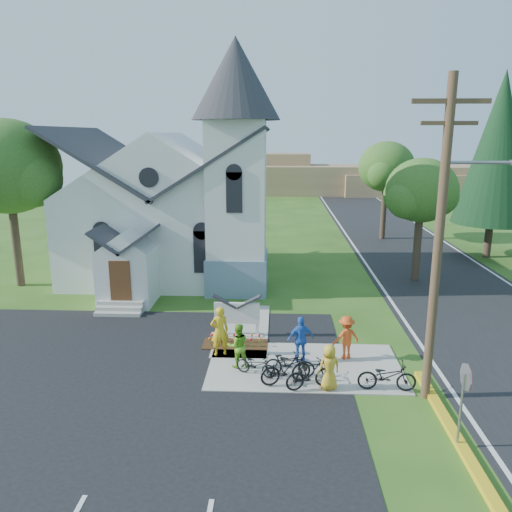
{
  "coord_description": "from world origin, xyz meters",
  "views": [
    {
      "loc": [
        0.47,
        -16.37,
        8.28
      ],
      "look_at": [
        -0.48,
        5.0,
        3.07
      ],
      "focal_mm": 35.0,
      "sensor_mm": 36.0,
      "label": 1
    }
  ],
  "objects_px": {
    "stop_sign": "(464,388)",
    "bike_4": "(387,376)",
    "cyclist_1": "(238,346)",
    "bike_2": "(290,363)",
    "utility_pole": "(441,234)",
    "bike_0": "(256,365)",
    "cyclist_4": "(329,367)",
    "cyclist_2": "(301,339)",
    "bike_1": "(286,369)",
    "cyclist_3": "(346,337)",
    "church_sign": "(237,313)",
    "cyclist_0": "(220,331)",
    "bike_3": "(310,374)"
  },
  "relations": [
    {
      "from": "cyclist_3",
      "to": "bike_4",
      "type": "bearing_deg",
      "value": 92.67
    },
    {
      "from": "cyclist_4",
      "to": "cyclist_2",
      "type": "bearing_deg",
      "value": -87.42
    },
    {
      "from": "utility_pole",
      "to": "cyclist_3",
      "type": "height_order",
      "value": "utility_pole"
    },
    {
      "from": "stop_sign",
      "to": "bike_4",
      "type": "xyz_separation_m",
      "value": [
        -1.32,
        3.0,
        -1.23
      ]
    },
    {
      "from": "bike_4",
      "to": "bike_0",
      "type": "bearing_deg",
      "value": 81.49
    },
    {
      "from": "bike_2",
      "to": "cyclist_2",
      "type": "bearing_deg",
      "value": -12.37
    },
    {
      "from": "cyclist_1",
      "to": "bike_1",
      "type": "height_order",
      "value": "cyclist_1"
    },
    {
      "from": "cyclist_3",
      "to": "cyclist_4",
      "type": "height_order",
      "value": "cyclist_3"
    },
    {
      "from": "bike_1",
      "to": "bike_4",
      "type": "xyz_separation_m",
      "value": [
        3.32,
        -0.3,
        -0.04
      ]
    },
    {
      "from": "cyclist_0",
      "to": "bike_3",
      "type": "height_order",
      "value": "cyclist_0"
    },
    {
      "from": "church_sign",
      "to": "cyclist_4",
      "type": "height_order",
      "value": "church_sign"
    },
    {
      "from": "cyclist_0",
      "to": "cyclist_1",
      "type": "height_order",
      "value": "cyclist_0"
    },
    {
      "from": "bike_2",
      "to": "bike_4",
      "type": "height_order",
      "value": "bike_4"
    },
    {
      "from": "bike_3",
      "to": "cyclist_3",
      "type": "bearing_deg",
      "value": -52.91
    },
    {
      "from": "church_sign",
      "to": "bike_0",
      "type": "bearing_deg",
      "value": -74.95
    },
    {
      "from": "cyclist_2",
      "to": "church_sign",
      "type": "bearing_deg",
      "value": -57.02
    },
    {
      "from": "cyclist_1",
      "to": "bike_2",
      "type": "xyz_separation_m",
      "value": [
        1.87,
        -0.6,
        -0.37
      ]
    },
    {
      "from": "cyclist_0",
      "to": "cyclist_4",
      "type": "relative_size",
      "value": 1.24
    },
    {
      "from": "stop_sign",
      "to": "cyclist_3",
      "type": "height_order",
      "value": "stop_sign"
    },
    {
      "from": "cyclist_1",
      "to": "bike_3",
      "type": "relative_size",
      "value": 0.96
    },
    {
      "from": "church_sign",
      "to": "bike_1",
      "type": "xyz_separation_m",
      "value": [
        1.99,
        -4.1,
        -0.43
      ]
    },
    {
      "from": "cyclist_0",
      "to": "cyclist_1",
      "type": "relative_size",
      "value": 1.18
    },
    {
      "from": "utility_pole",
      "to": "cyclist_3",
      "type": "relative_size",
      "value": 5.99
    },
    {
      "from": "bike_2",
      "to": "bike_0",
      "type": "bearing_deg",
      "value": 99.02
    },
    {
      "from": "stop_sign",
      "to": "cyclist_1",
      "type": "bearing_deg",
      "value": 144.72
    },
    {
      "from": "bike_1",
      "to": "church_sign",
      "type": "bearing_deg",
      "value": 5.85
    },
    {
      "from": "cyclist_4",
      "to": "bike_4",
      "type": "height_order",
      "value": "cyclist_4"
    },
    {
      "from": "utility_pole",
      "to": "bike_0",
      "type": "height_order",
      "value": "utility_pole"
    },
    {
      "from": "stop_sign",
      "to": "cyclist_0",
      "type": "xyz_separation_m",
      "value": [
        -7.13,
        5.48,
        -0.76
      ]
    },
    {
      "from": "church_sign",
      "to": "bike_2",
      "type": "height_order",
      "value": "church_sign"
    },
    {
      "from": "cyclist_3",
      "to": "utility_pole",
      "type": "bearing_deg",
      "value": 109.61
    },
    {
      "from": "bike_3",
      "to": "bike_4",
      "type": "relative_size",
      "value": 0.9
    },
    {
      "from": "utility_pole",
      "to": "cyclist_4",
      "type": "relative_size",
      "value": 6.41
    },
    {
      "from": "cyclist_2",
      "to": "stop_sign",
      "type": "bearing_deg",
      "value": 114.26
    },
    {
      "from": "church_sign",
      "to": "bike_4",
      "type": "bearing_deg",
      "value": -39.63
    },
    {
      "from": "utility_pole",
      "to": "cyclist_2",
      "type": "distance_m",
      "value": 6.45
    },
    {
      "from": "cyclist_1",
      "to": "cyclist_3",
      "type": "height_order",
      "value": "cyclist_3"
    },
    {
      "from": "cyclist_1",
      "to": "cyclist_2",
      "type": "xyz_separation_m",
      "value": [
        2.29,
        0.55,
        0.05
      ]
    },
    {
      "from": "cyclist_0",
      "to": "utility_pole",
      "type": "bearing_deg",
      "value": 139.34
    },
    {
      "from": "utility_pole",
      "to": "cyclist_4",
      "type": "xyz_separation_m",
      "value": [
        -3.16,
        0.3,
        -4.57
      ]
    },
    {
      "from": "church_sign",
      "to": "utility_pole",
      "type": "xyz_separation_m",
      "value": [
        6.56,
        -4.7,
        4.38
      ]
    },
    {
      "from": "church_sign",
      "to": "bike_4",
      "type": "relative_size",
      "value": 1.15
    },
    {
      "from": "bike_1",
      "to": "bike_0",
      "type": "bearing_deg",
      "value": 41.44
    },
    {
      "from": "bike_0",
      "to": "utility_pole",
      "type": "bearing_deg",
      "value": -78.23
    },
    {
      "from": "bike_2",
      "to": "cyclist_4",
      "type": "height_order",
      "value": "cyclist_4"
    },
    {
      "from": "cyclist_0",
      "to": "cyclist_4",
      "type": "xyz_separation_m",
      "value": [
        3.91,
        -2.48,
        -0.19
      ]
    },
    {
      "from": "cyclist_1",
      "to": "cyclist_2",
      "type": "height_order",
      "value": "cyclist_2"
    },
    {
      "from": "bike_2",
      "to": "bike_3",
      "type": "bearing_deg",
      "value": -137.14
    },
    {
      "from": "bike_1",
      "to": "cyclist_3",
      "type": "height_order",
      "value": "cyclist_3"
    },
    {
      "from": "cyclist_1",
      "to": "cyclist_4",
      "type": "distance_m",
      "value": 3.47
    }
  ]
}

